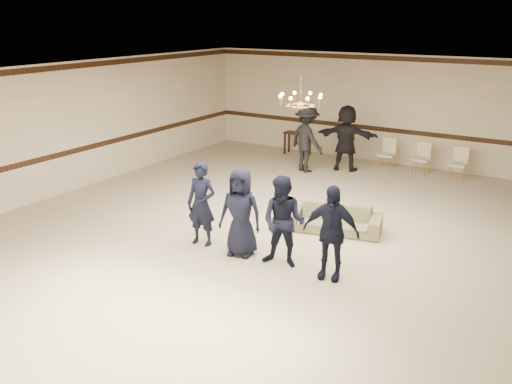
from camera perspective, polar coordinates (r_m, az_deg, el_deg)
room at (r=10.32m, az=2.02°, el=3.09°), size 12.01×14.01×3.21m
chair_rail at (r=16.73m, az=14.05°, el=6.31°), size 12.00×0.02×0.14m
crown_molding at (r=16.45m, az=14.61°, el=13.41°), size 12.00×0.02×0.14m
chandelier at (r=10.94m, az=4.74°, el=10.71°), size 0.94×0.94×0.89m
boy_a at (r=10.45m, az=-5.75°, el=-1.26°), size 0.65×0.46×1.65m
boy_b at (r=9.95m, az=-1.62°, el=-2.17°), size 0.89×0.67×1.65m
boy_c at (r=9.52m, az=2.92°, el=-3.16°), size 0.89×0.74×1.65m
boy_d at (r=9.15m, az=7.86°, el=-4.22°), size 1.02×0.56×1.65m
settee at (r=11.31m, az=8.24°, el=-2.77°), size 2.03×1.16×0.56m
adult_left at (r=15.41m, az=5.35°, el=5.57°), size 1.40×1.14×1.89m
adult_mid at (r=15.67m, az=9.46°, el=5.62°), size 1.82×0.86×1.89m
banquet_chair_left at (r=16.08m, az=13.58°, el=3.87°), size 0.44×0.44×0.90m
banquet_chair_mid at (r=15.81m, az=17.01°, el=3.34°), size 0.47×0.47×0.90m
banquet_chair_right at (r=15.60m, az=20.54°, el=2.78°), size 0.48×0.48×0.90m
console_table at (r=17.40m, az=4.37°, el=5.09°), size 0.86×0.38×0.72m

